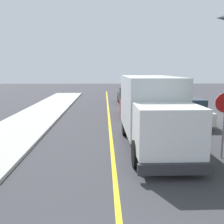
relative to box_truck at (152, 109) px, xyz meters
name	(u,v)px	position (x,y,z in m)	size (l,w,h in m)	color
centre_line_yellow	(111,139)	(-1.86, 1.21, -1.76)	(0.16, 56.00, 0.01)	gold
box_truck	(152,109)	(0.00, 0.00, 0.00)	(2.47, 7.20, 3.20)	silver
parked_car_near	(132,106)	(-0.09, 7.44, -0.97)	(2.01, 4.48, 1.67)	maroon
parked_car_mid	(127,96)	(0.18, 14.84, -0.97)	(1.91, 4.44, 1.67)	black
parked_van_across	(189,112)	(3.34, 4.70, -0.97)	(1.88, 4.43, 1.67)	silver
stop_sign	(224,113)	(2.53, -1.73, 0.09)	(0.80, 0.10, 2.65)	gray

